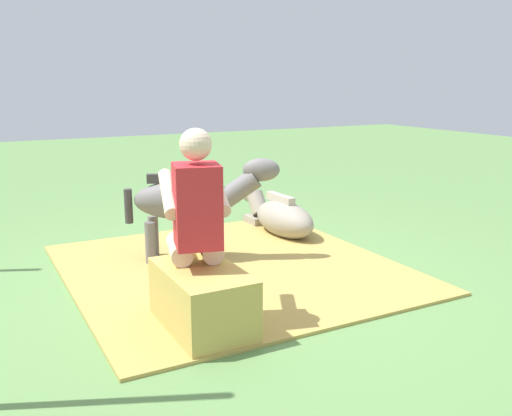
# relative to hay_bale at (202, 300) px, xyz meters

# --- Properties ---
(ground_plane) EXTENTS (24.00, 24.00, 0.00)m
(ground_plane) POSITION_rel_hay_bale_xyz_m (0.83, -0.60, -0.20)
(ground_plane) COLOR #608C4C
(hay_patch) EXTENTS (2.76, 2.64, 0.02)m
(hay_patch) POSITION_rel_hay_bale_xyz_m (0.97, -0.67, -0.19)
(hay_patch) COLOR tan
(hay_patch) RESTS_ON ground
(hay_bale) EXTENTS (0.78, 0.45, 0.41)m
(hay_bale) POSITION_rel_hay_bale_xyz_m (0.00, 0.00, 0.00)
(hay_bale) COLOR tan
(hay_bale) RESTS_ON ground
(person_seated) EXTENTS (0.71, 0.52, 1.29)m
(person_seated) POSITION_rel_hay_bale_xyz_m (0.16, -0.03, 0.49)
(person_seated) COLOR beige
(person_seated) RESTS_ON ground
(pony_standing) EXTENTS (0.76, 1.25, 0.92)m
(pony_standing) POSITION_rel_hay_bale_xyz_m (1.33, -0.48, 0.35)
(pony_standing) COLOR slate
(pony_standing) RESTS_ON ground
(pony_lying) EXTENTS (1.34, 0.42, 0.42)m
(pony_lying) POSITION_rel_hay_bale_xyz_m (1.77, -1.60, -0.01)
(pony_lying) COLOR gray
(pony_lying) RESTS_ON ground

